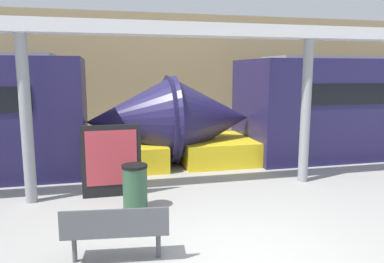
# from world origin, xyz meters

# --- Properties ---
(station_wall) EXTENTS (56.00, 0.20, 5.00)m
(station_wall) POSITION_xyz_m (0.00, 10.38, 2.50)
(station_wall) COLOR tan
(station_wall) RESTS_ON ground_plane
(bench_near) EXTENTS (1.56, 0.62, 0.85)m
(bench_near) POSITION_xyz_m (-1.81, 0.49, 0.52)
(bench_near) COLOR #4C4F54
(bench_near) RESTS_ON ground_plane
(trash_bin) EXTENTS (0.51, 0.51, 0.92)m
(trash_bin) POSITION_xyz_m (-1.35, 2.56, 0.46)
(trash_bin) COLOR #2D5138
(trash_bin) RESTS_ON ground_plane
(poster_board) EXTENTS (1.29, 0.07, 1.60)m
(poster_board) POSITION_xyz_m (-1.77, 3.45, 0.81)
(poster_board) COLOR black
(poster_board) RESTS_ON ground_plane
(support_column_near) EXTENTS (0.24, 0.24, 3.50)m
(support_column_near) POSITION_xyz_m (-3.46, 3.51, 1.75)
(support_column_near) COLOR gray
(support_column_near) RESTS_ON ground_plane
(support_column_far) EXTENTS (0.24, 0.24, 3.50)m
(support_column_far) POSITION_xyz_m (2.92, 3.51, 1.75)
(support_column_far) COLOR gray
(support_column_far) RESTS_ON ground_plane
(canopy_beam) EXTENTS (28.00, 0.60, 0.28)m
(canopy_beam) POSITION_xyz_m (-3.46, 3.51, 3.64)
(canopy_beam) COLOR silver
(canopy_beam) RESTS_ON support_column_near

